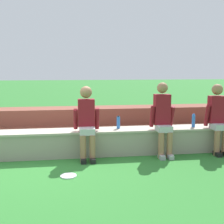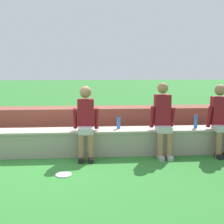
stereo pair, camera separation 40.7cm
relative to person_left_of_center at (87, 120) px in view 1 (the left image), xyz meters
name	(u,v)px [view 1 (the left image)]	position (x,y,z in m)	size (l,w,h in m)	color
ground_plane	(44,160)	(-0.82, -0.01, -0.74)	(80.00, 80.00, 0.00)	#2D752D
stone_seating_wall	(44,143)	(-0.82, 0.24, -0.47)	(10.01, 0.53, 0.51)	gray
brick_bleachers	(49,128)	(-0.82, 1.48, -0.42)	(13.02, 1.39, 0.76)	brown
person_left_of_center	(87,120)	(0.00, 0.00, 0.00)	(0.49, 0.59, 1.38)	#996B4C
person_center	(163,117)	(1.49, -0.02, 0.02)	(0.48, 0.52, 1.44)	#996B4C
person_right_of_center	(218,117)	(2.64, -0.01, 0.01)	(0.48, 0.51, 1.40)	#996B4C
water_bottle_near_left	(194,121)	(2.22, 0.21, -0.10)	(0.07, 0.07, 0.27)	blue
water_bottle_near_right	(118,122)	(0.66, 0.28, -0.11)	(0.07, 0.07, 0.26)	blue
frisbee	(68,176)	(-0.36, -0.92, -0.73)	(0.26, 0.26, 0.02)	white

